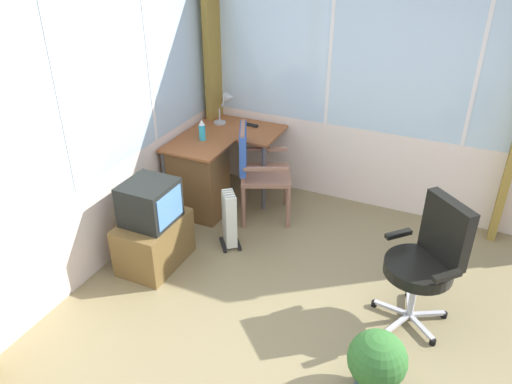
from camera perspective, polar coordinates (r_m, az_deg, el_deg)
The scene contains 13 objects.
ground at distance 3.86m, azimuth 6.40°, elevation -17.38°, with size 5.36×5.01×0.06m, color olive.
north_window_panel at distance 4.06m, azimuth -20.87°, elevation 5.48°, with size 4.36×0.07×2.52m.
east_window_panel at distance 5.05m, azimuth 15.63°, elevation 10.88°, with size 0.07×4.01×2.52m.
curtain_corner at distance 5.56m, azimuth -4.75°, elevation 12.97°, with size 0.28×0.07×2.42m, color olive.
desk at distance 5.14m, azimuth -6.30°, elevation 1.75°, with size 1.12×0.92×0.75m.
desk_lamp at distance 5.46m, azimuth -3.31°, elevation 10.01°, with size 0.22×0.19×0.33m.
tv_remote at distance 5.40m, azimuth -0.53°, elevation 7.57°, with size 0.04×0.15×0.02m, color black.
spray_bottle at distance 5.06m, azimuth -6.12°, elevation 6.97°, with size 0.06×0.06×0.22m.
wooden_armchair at distance 4.92m, azimuth -0.39°, elevation 3.44°, with size 0.64×0.64×0.98m.
office_chair at distance 3.87m, azimuth 19.01°, elevation -6.76°, with size 0.60×0.61×1.02m.
tv_on_stand at distance 4.46m, azimuth -11.57°, elevation -4.10°, with size 0.64×0.44×0.80m.
space_heater at distance 4.65m, azimuth -3.06°, elevation -2.96°, with size 0.29×0.28×0.56m.
potted_plant at distance 3.47m, azimuth 13.50°, elevation -18.21°, with size 0.38×0.38×0.47m.
Camera 1 is at (-2.56, -0.73, 2.77)m, focal length 35.38 mm.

